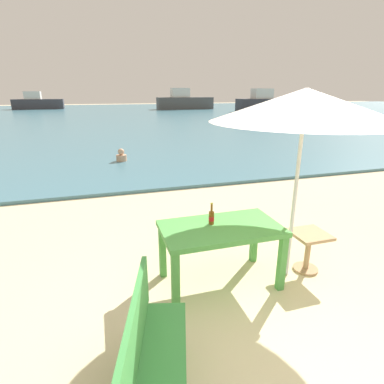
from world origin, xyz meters
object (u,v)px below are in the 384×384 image
(swimmer_person, at_px, (121,156))
(boat_fishing_trawler, at_px, (38,103))
(side_table_wood, at_px, (308,246))
(beer_bottle_amber, at_px, (211,217))
(boat_ferry, at_px, (266,103))
(patio_umbrella, at_px, (305,105))
(picnic_table_green, at_px, (221,235))
(bench_green_left, at_px, (150,352))
(boat_cargo_ship, at_px, (184,102))

(swimmer_person, xyz_separation_m, boat_fishing_trawler, (-7.76, 34.50, 0.62))
(side_table_wood, relative_size, boat_fishing_trawler, 0.09)
(beer_bottle_amber, distance_m, boat_ferry, 33.41)
(patio_umbrella, bearing_deg, boat_fishing_trawler, 102.57)
(patio_umbrella, bearing_deg, swimmer_person, 102.06)
(picnic_table_green, bearing_deg, swimmer_person, 95.06)
(bench_green_left, xyz_separation_m, boat_ferry, (18.12, 30.13, 0.43))
(boat_cargo_ship, bearing_deg, boat_ferry, -44.91)
(side_table_wood, distance_m, swimmer_person, 7.40)
(bench_green_left, distance_m, boat_cargo_ship, 39.05)
(picnic_table_green, bearing_deg, side_table_wood, -3.75)
(swimmer_person, xyz_separation_m, boat_cargo_ship, (10.23, 29.12, 0.77))
(boat_fishing_trawler, height_order, boat_cargo_ship, boat_cargo_ship)
(swimmer_person, bearing_deg, picnic_table_green, -84.94)
(beer_bottle_amber, bearing_deg, boat_fishing_trawler, 101.31)
(picnic_table_green, height_order, patio_umbrella, patio_umbrella)
(beer_bottle_amber, bearing_deg, boat_ferry, 59.14)
(patio_umbrella, xyz_separation_m, boat_cargo_ship, (8.70, 36.30, -1.11))
(side_table_wood, bearing_deg, patio_umbrella, -178.58)
(boat_fishing_trawler, relative_size, boat_cargo_ship, 0.84)
(side_table_wood, distance_m, boat_cargo_ship, 37.25)
(beer_bottle_amber, distance_m, boat_fishing_trawler, 42.31)
(bench_green_left, distance_m, boat_fishing_trawler, 43.56)
(swimmer_person, bearing_deg, patio_umbrella, -77.94)
(picnic_table_green, xyz_separation_m, side_table_wood, (1.20, -0.08, -0.30))
(side_table_wood, xyz_separation_m, boat_cargo_ship, (8.40, 36.29, 0.66))
(picnic_table_green, bearing_deg, boat_ferry, 59.35)
(beer_bottle_amber, xyz_separation_m, swimmer_person, (-0.54, 6.99, -0.61))
(beer_bottle_amber, relative_size, patio_umbrella, 0.12)
(swimmer_person, distance_m, boat_fishing_trawler, 35.36)
(beer_bottle_amber, bearing_deg, swimmer_person, 94.43)
(side_table_wood, relative_size, boat_ferry, 0.08)
(picnic_table_green, relative_size, beer_bottle_amber, 5.28)
(swimmer_person, xyz_separation_m, boat_ferry, (17.68, 21.69, 0.73))
(beer_bottle_amber, height_order, boat_cargo_ship, boat_cargo_ship)
(swimmer_person, bearing_deg, bench_green_left, -93.00)
(picnic_table_green, height_order, swimmer_person, picnic_table_green)
(bench_green_left, relative_size, boat_fishing_trawler, 0.21)
(beer_bottle_amber, relative_size, boat_fishing_trawler, 0.04)
(beer_bottle_amber, bearing_deg, picnic_table_green, -48.34)
(swimmer_person, distance_m, boat_cargo_ship, 30.88)
(patio_umbrella, xyz_separation_m, bench_green_left, (-1.97, -1.27, -1.58))
(picnic_table_green, xyz_separation_m, swimmer_person, (-0.63, 7.09, -0.41))
(patio_umbrella, distance_m, bench_green_left, 2.83)
(picnic_table_green, relative_size, swimmer_person, 3.41)
(beer_bottle_amber, height_order, boat_ferry, boat_ferry)
(picnic_table_green, distance_m, boat_ferry, 33.46)
(picnic_table_green, distance_m, boat_fishing_trawler, 42.42)
(boat_fishing_trawler, bearing_deg, side_table_wood, -77.04)
(beer_bottle_amber, distance_m, side_table_wood, 1.39)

